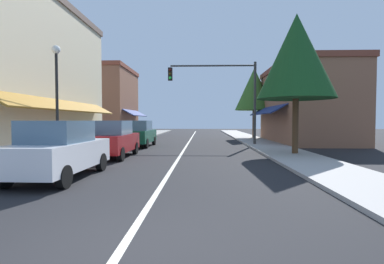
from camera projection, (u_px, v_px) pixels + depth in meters
The scene contains 14 objects.
ground_plane at pixel (188, 144), 21.84m from camera, with size 80.00×80.00×0.00m, color black.
sidewalk_left at pixel (115, 143), 22.04m from camera, with size 2.60×56.00×0.12m, color gray.
sidewalk_right at pixel (262, 144), 21.64m from camera, with size 2.60×56.00×0.12m, color #A39E99.
lane_center_stripe at pixel (188, 144), 21.84m from camera, with size 0.14×52.00×0.01m, color silver.
storefront_left_block at pixel (12, 73), 16.02m from camera, with size 6.44×14.20×8.72m.
storefront_right_block at pixel (306, 104), 23.38m from camera, with size 6.49×10.20×6.17m.
storefront_far_left at pixel (108, 102), 32.02m from camera, with size 6.18×8.20×7.49m.
parked_car_nearest_left at pixel (59, 150), 8.90m from camera, with size 1.82×4.12×1.77m.
parked_car_second_left at pixel (112, 139), 14.00m from camera, with size 1.79×4.10×1.77m.
parked_car_third_left at pixel (139, 134), 19.85m from camera, with size 1.83×4.13×1.77m.
traffic_signal_mast_arm at pixel (224, 88), 20.51m from camera, with size 6.19×0.50×5.88m.
street_lamp_left_near at pixel (57, 84), 12.55m from camera, with size 0.36×0.36×4.99m.
tree_right_near at pixel (296, 57), 14.57m from camera, with size 3.85×3.85×7.10m.
tree_right_far at pixel (254, 89), 28.10m from camera, with size 3.69×3.69×6.84m.
Camera 1 is at (1.12, -3.77, 1.78)m, focal length 27.33 mm.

